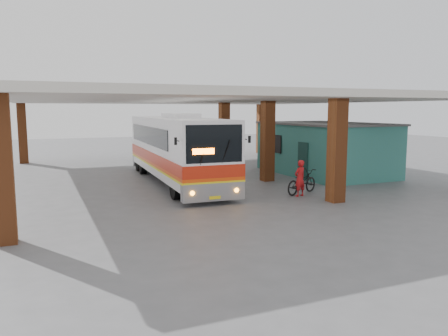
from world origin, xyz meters
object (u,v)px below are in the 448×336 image
coach_bus (176,148)px  pedestrian (300,178)px  motorcycle (302,182)px  red_chair (267,165)px

coach_bus → pedestrian: 7.15m
motorcycle → red_chair: size_ratio=2.90×
motorcycle → red_chair: 7.93m
coach_bus → motorcycle: coach_bus is taller
motorcycle → red_chair: bearing=-39.3°
red_chair → motorcycle: bearing=-98.6°
coach_bus → pedestrian: bearing=-52.7°
pedestrian → red_chair: size_ratio=2.22×
coach_bus → red_chair: (6.71, 2.20, -1.50)m
motorcycle → red_chair: motorcycle is taller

